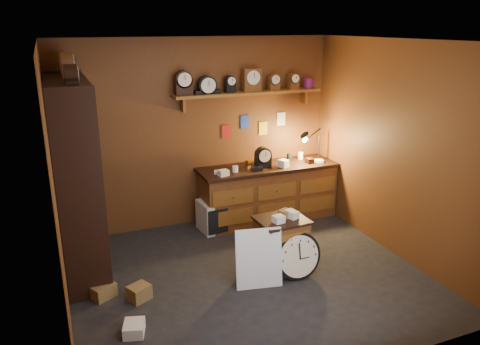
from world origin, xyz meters
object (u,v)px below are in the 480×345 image
(low_cabinet, at_px, (281,242))
(big_round_clock, at_px, (298,256))
(shelving_unit, at_px, (73,170))
(workbench, at_px, (268,190))

(low_cabinet, distance_m, big_round_clock, 0.28)
(shelving_unit, bearing_deg, big_round_clock, -27.73)
(low_cabinet, bearing_deg, big_round_clock, -73.33)
(low_cabinet, bearing_deg, shelving_unit, 153.65)
(workbench, relative_size, low_cabinet, 2.82)
(workbench, distance_m, low_cabinet, 1.55)
(shelving_unit, height_order, workbench, shelving_unit)
(shelving_unit, bearing_deg, workbench, 10.19)
(workbench, bearing_deg, big_round_clock, -104.09)
(shelving_unit, bearing_deg, low_cabinet, -23.43)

